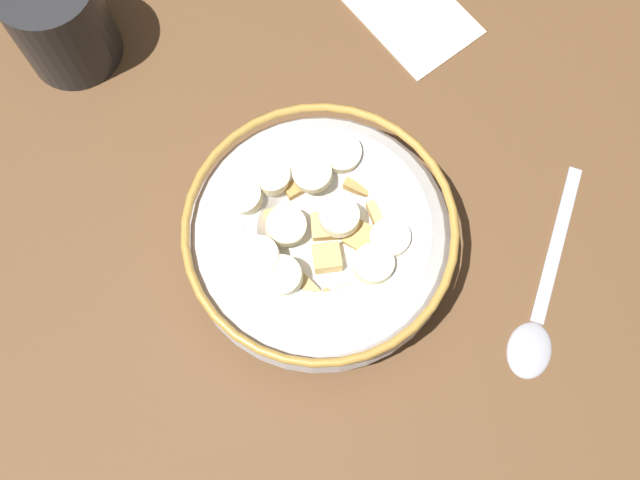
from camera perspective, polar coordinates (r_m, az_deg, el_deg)
ground_plane at (r=55.69cm, az=0.00°, el=-1.28°), size 107.93×107.93×2.00cm
cereal_bowl at (r=51.63cm, az=0.00°, el=0.11°), size 18.81×18.81×6.61cm
spoon at (r=55.47cm, az=16.64°, el=-5.68°), size 7.22×16.81×0.80cm
coffee_mug at (r=62.04cm, az=-19.65°, el=15.85°), size 10.29×7.56×8.31cm
folded_napkin at (r=64.79cm, az=6.48°, el=17.70°), size 14.07×10.54×0.30cm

